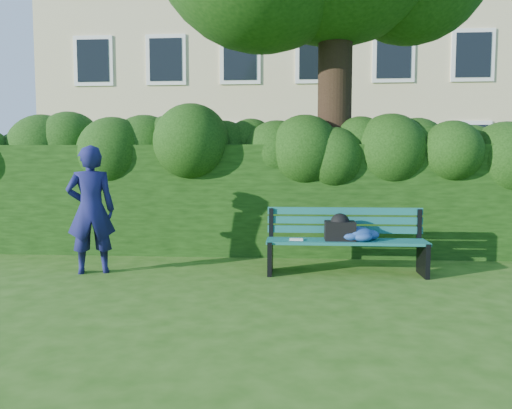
{
  "coord_description": "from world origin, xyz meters",
  "views": [
    {
      "loc": [
        0.5,
        -6.13,
        1.53
      ],
      "look_at": [
        0.0,
        0.6,
        0.95
      ],
      "focal_mm": 35.0,
      "sensor_mm": 36.0,
      "label": 1
    }
  ],
  "objects": [
    {
      "name": "man_reading",
      "position": [
        -2.26,
        0.47,
        0.88
      ],
      "size": [
        0.74,
        0.61,
        1.75
      ],
      "primitive_type": "imported",
      "rotation": [
        0.0,
        0.0,
        3.48
      ],
      "color": "#16184F",
      "rests_on": "ground"
    },
    {
      "name": "ground",
      "position": [
        0.0,
        0.0,
        0.0
      ],
      "size": [
        80.0,
        80.0,
        0.0
      ],
      "primitive_type": "plane",
      "color": "#265111",
      "rests_on": "ground"
    },
    {
      "name": "apartment_building",
      "position": [
        -0.0,
        13.99,
        6.0
      ],
      "size": [
        16.0,
        8.08,
        12.0
      ],
      "color": "beige",
      "rests_on": "ground"
    },
    {
      "name": "park_bench",
      "position": [
        1.24,
        0.67,
        0.51
      ],
      "size": [
        2.16,
        0.56,
        0.89
      ],
      "rotation": [
        0.0,
        0.0,
        0.0
      ],
      "color": "#104F53",
      "rests_on": "ground"
    },
    {
      "name": "hedge",
      "position": [
        0.0,
        2.2,
        0.9
      ],
      "size": [
        10.0,
        1.0,
        1.8
      ],
      "color": "black",
      "rests_on": "ground"
    }
  ]
}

